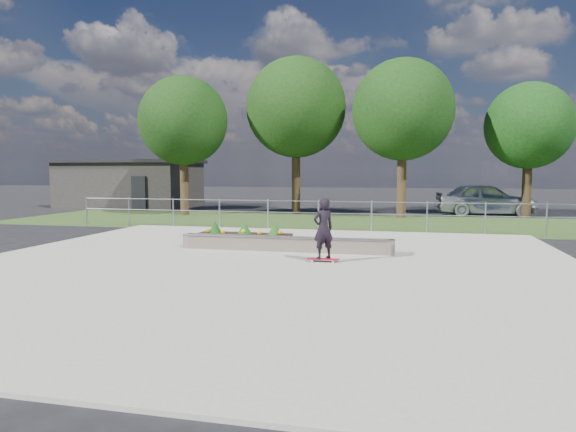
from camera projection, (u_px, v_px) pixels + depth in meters
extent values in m
plane|color=black|center=(266.00, 267.00, 12.31)|extent=(120.00, 120.00, 0.00)
cube|color=#30491D|center=(332.00, 222.00, 22.98)|extent=(30.00, 8.00, 0.02)
cube|color=#ACA599|center=(266.00, 265.00, 12.31)|extent=(15.00, 15.00, 0.06)
cylinder|color=#95999D|center=(87.00, 211.00, 21.79)|extent=(0.06, 0.06, 1.20)
cylinder|color=gray|center=(129.00, 212.00, 21.34)|extent=(0.06, 0.06, 1.20)
cylinder|color=gray|center=(173.00, 213.00, 20.89)|extent=(0.06, 0.06, 1.20)
cylinder|color=gray|center=(220.00, 214.00, 20.44)|extent=(0.06, 0.06, 1.20)
cylinder|color=#9B9EA4|center=(268.00, 215.00, 19.99)|extent=(0.06, 0.06, 1.20)
cylinder|color=#92959A|center=(319.00, 216.00, 19.54)|extent=(0.06, 0.06, 1.20)
cylinder|color=#9C9FA4|center=(371.00, 217.00, 19.09)|extent=(0.06, 0.06, 1.20)
cylinder|color=gray|center=(427.00, 218.00, 18.63)|extent=(0.06, 0.06, 1.20)
cylinder|color=gray|center=(485.00, 219.00, 18.18)|extent=(0.06, 0.06, 1.20)
cylinder|color=gray|center=(547.00, 220.00, 17.73)|extent=(0.06, 0.06, 1.20)
cylinder|color=gray|center=(319.00, 201.00, 19.49)|extent=(20.00, 0.04, 0.04)
cylinder|color=gray|center=(319.00, 213.00, 19.53)|extent=(20.00, 0.04, 0.04)
cube|color=#292724|center=(131.00, 185.00, 32.81)|extent=(8.00, 5.00, 2.80)
cube|color=black|center=(130.00, 162.00, 32.68)|extent=(8.40, 5.40, 0.20)
cube|color=black|center=(139.00, 193.00, 29.92)|extent=(0.90, 0.10, 2.00)
cylinder|color=#362315|center=(184.00, 187.00, 26.60)|extent=(0.44, 0.44, 2.93)
sphere|color=black|center=(183.00, 121.00, 26.31)|extent=(4.55, 4.55, 4.55)
cylinder|color=#332114|center=(296.00, 183.00, 27.28)|extent=(0.44, 0.44, 3.38)
sphere|color=black|center=(296.00, 108.00, 26.94)|extent=(5.25, 5.25, 5.25)
cylinder|color=#362515|center=(401.00, 186.00, 25.08)|extent=(0.44, 0.44, 3.15)
sphere|color=black|center=(403.00, 110.00, 24.76)|extent=(4.90, 4.90, 4.90)
cylinder|color=black|center=(527.00, 190.00, 25.20)|extent=(0.44, 0.44, 2.70)
sphere|color=black|center=(529.00, 126.00, 24.93)|extent=(4.20, 4.20, 4.20)
cube|color=brown|center=(285.00, 244.00, 14.34)|extent=(6.00, 0.40, 0.40)
cylinder|color=gray|center=(284.00, 238.00, 14.13)|extent=(6.00, 0.06, 0.06)
cube|color=#68584D|center=(189.00, 241.00, 15.00)|extent=(0.15, 0.42, 0.40)
cube|color=brown|center=(391.00, 247.00, 13.69)|extent=(0.15, 0.42, 0.40)
cube|color=black|center=(242.00, 238.00, 16.13)|extent=(3.00, 1.20, 0.25)
sphere|color=yellow|center=(208.00, 230.00, 16.48)|extent=(0.14, 0.14, 0.14)
sphere|color=yellow|center=(223.00, 232.00, 16.15)|extent=(0.14, 0.14, 0.14)
sphere|color=yellow|center=(243.00, 231.00, 16.21)|extent=(0.14, 0.14, 0.14)
sphere|color=yellow|center=(260.00, 233.00, 15.88)|extent=(0.14, 0.14, 0.14)
sphere|color=gold|center=(280.00, 232.00, 15.94)|extent=(0.14, 0.14, 0.14)
cone|color=#123F12|center=(215.00, 227.00, 16.57)|extent=(0.44, 0.44, 0.36)
cone|color=#164E16|center=(245.00, 228.00, 16.34)|extent=(0.44, 0.44, 0.36)
cone|color=#1B4E16|center=(275.00, 229.00, 16.12)|extent=(0.44, 0.44, 0.36)
cylinder|color=white|center=(312.00, 261.00, 12.59)|extent=(0.05, 0.03, 0.05)
cylinder|color=white|center=(313.00, 260.00, 12.77)|extent=(0.05, 0.03, 0.05)
cylinder|color=silver|center=(333.00, 262.00, 12.47)|extent=(0.05, 0.03, 0.05)
cylinder|color=white|center=(334.00, 261.00, 12.65)|extent=(0.05, 0.03, 0.05)
cylinder|color=gray|center=(313.00, 259.00, 12.68)|extent=(0.02, 0.18, 0.02)
cylinder|color=#A7A7AD|center=(334.00, 260.00, 12.56)|extent=(0.02, 0.18, 0.02)
cube|color=#A5141B|center=(323.00, 259.00, 12.62)|extent=(0.80, 0.21, 0.02)
imported|color=black|center=(323.00, 228.00, 12.55)|extent=(0.65, 0.62, 1.49)
imported|color=#A9ADB2|center=(485.00, 199.00, 26.35)|extent=(5.13, 2.50, 1.69)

